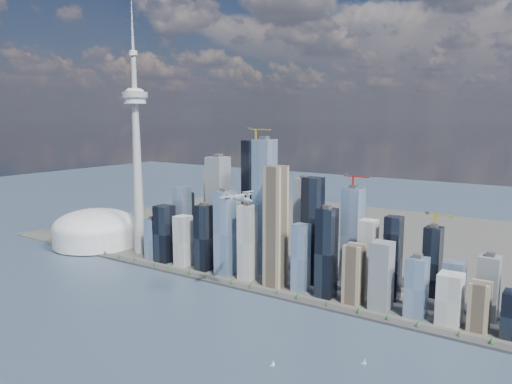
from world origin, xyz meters
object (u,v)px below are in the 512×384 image
Objects in this scene: needle_tower at (137,150)px; airplane at (237,198)px; dome_stadium at (96,230)px; sailboat_west at (273,364)px; sailboat_east at (364,362)px.

needle_tower is 7.87× the size of airplane.
dome_stadium is 715.65m from sailboat_west.
sailboat_west is at bearing -27.27° from airplane.
needle_tower is 691.30m from sailboat_east.
airplane is at bearing -14.75° from dome_stadium.
sailboat_east is (238.10, -55.53, -180.25)m from airplane.
dome_stadium is 2.86× the size of airplane.
airplane is 262.50m from sailboat_west.
dome_stadium reaches higher than sailboat_east.
needle_tower is 411.31m from airplane.
dome_stadium reaches higher than sailboat_west.
needle_tower reaches higher than airplane.
needle_tower is at bearing 4.09° from dome_stadium.
airplane is (520.54, -137.00, 143.93)m from dome_stadium.
airplane is 7.21× the size of sailboat_east.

